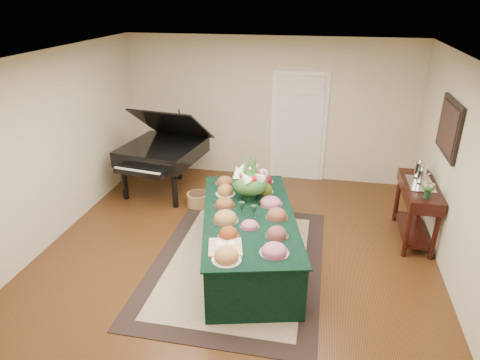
% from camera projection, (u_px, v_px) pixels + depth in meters
% --- Properties ---
extents(ground, '(6.00, 6.00, 0.00)m').
position_uv_depth(ground, '(236.00, 256.00, 6.02)').
color(ground, black).
rests_on(ground, ground).
extents(area_rug, '(2.27, 3.18, 0.01)m').
position_uv_depth(area_rug, '(238.00, 262.00, 5.89)').
color(area_rug, black).
rests_on(area_rug, ground).
extents(kitchen_doorway, '(1.05, 0.07, 2.10)m').
position_uv_depth(kitchen_doorway, '(298.00, 128.00, 8.15)').
color(kitchen_doorway, white).
rests_on(kitchen_doorway, ground).
extents(buffet_table, '(1.75, 2.72, 0.74)m').
position_uv_depth(buffet_table, '(249.00, 238.00, 5.76)').
color(buffet_table, black).
rests_on(buffet_table, ground).
extents(food_platters, '(1.29, 2.43, 0.12)m').
position_uv_depth(food_platters, '(247.00, 210.00, 5.62)').
color(food_platters, silver).
rests_on(food_platters, buffet_table).
extents(cutting_board, '(0.46, 0.46, 0.10)m').
position_uv_depth(cutting_board, '(225.00, 245.00, 4.88)').
color(cutting_board, tan).
rests_on(cutting_board, buffet_table).
extents(green_goblets, '(0.25, 0.14, 0.18)m').
position_uv_depth(green_goblets, '(248.00, 210.00, 5.53)').
color(green_goblets, black).
rests_on(green_goblets, buffet_table).
extents(floral_centerpiece, '(0.51, 0.51, 0.51)m').
position_uv_depth(floral_centerpiece, '(250.00, 179.00, 5.92)').
color(floral_centerpiece, black).
rests_on(floral_centerpiece, buffet_table).
extents(grand_piano, '(1.56, 1.69, 1.61)m').
position_uv_depth(grand_piano, '(162.00, 151.00, 7.68)').
color(grand_piano, black).
rests_on(grand_piano, ground).
extents(wicker_basket, '(0.37, 0.37, 0.23)m').
position_uv_depth(wicker_basket, '(198.00, 200.00, 7.40)').
color(wicker_basket, olive).
rests_on(wicker_basket, ground).
extents(mahogany_sideboard, '(0.45, 1.24, 0.89)m').
position_uv_depth(mahogany_sideboard, '(418.00, 197.00, 6.19)').
color(mahogany_sideboard, black).
rests_on(mahogany_sideboard, ground).
extents(tea_service, '(0.34, 0.58, 0.30)m').
position_uv_depth(tea_service, '(420.00, 174.00, 6.17)').
color(tea_service, silver).
rests_on(tea_service, mahogany_sideboard).
extents(pink_bouquet, '(0.19, 0.19, 0.24)m').
position_uv_depth(pink_bouquet, '(428.00, 187.00, 5.66)').
color(pink_bouquet, black).
rests_on(pink_bouquet, mahogany_sideboard).
extents(wall_painting, '(0.05, 0.95, 0.75)m').
position_uv_depth(wall_painting, '(449.00, 128.00, 5.72)').
color(wall_painting, black).
rests_on(wall_painting, ground).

